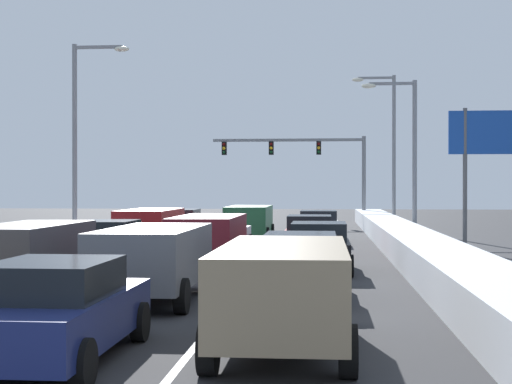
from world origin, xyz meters
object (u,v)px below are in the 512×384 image
Objects in this scene: suv_gray_center_lane_second at (154,257)px; sedan_black_right_lane_third at (319,247)px; sedan_black_left_lane_third at (109,243)px; sedan_silver_left_lane_fifth at (181,224)px; street_lamp_right_near at (407,144)px; sedan_charcoal_right_lane_second at (301,265)px; sedan_navy_center_lane_nearest at (56,310)px; roadside_sign_right at (493,148)px; street_lamp_left_mid at (82,126)px; suv_charcoal_left_lane_second at (29,250)px; sedan_white_center_lane_fourth at (223,234)px; suv_tan_right_lane_nearest at (284,287)px; sedan_silver_right_lane_fifth at (319,226)px; suv_maroon_center_lane_third at (208,236)px; suv_red_left_lane_fourth at (150,225)px; suv_green_center_lane_fifth at (249,220)px; sedan_red_right_lane_fourth at (310,235)px; traffic_light_gantry at (310,157)px; street_lamp_right_mid at (389,139)px.

sedan_black_right_lane_third is at bearing 60.68° from suv_gray_center_lane_second.
sedan_silver_left_lane_fifth is at bearing 90.03° from sedan_black_left_lane_third.
sedan_silver_left_lane_fifth is 11.63m from street_lamp_right_near.
sedan_charcoal_right_lane_second is 7.82m from sedan_navy_center_lane_nearest.
suv_gray_center_lane_second is 15.83m from roadside_sign_right.
sedan_silver_left_lane_fifth is 0.49× the size of street_lamp_left_mid.
sedan_charcoal_right_lane_second is 0.92× the size of suv_gray_center_lane_second.
sedan_black_right_lane_third and sedan_silver_left_lane_fifth have the same top height.
suv_gray_center_lane_second is 1.00× the size of suv_charcoal_left_lane_second.
sedan_silver_left_lane_fifth is (-6.40, 19.08, 0.00)m from sedan_charcoal_right_lane_second.
sedan_white_center_lane_fourth is at bearing -135.31° from street_lamp_right_near.
sedan_black_right_lane_third is at bearing -63.24° from sedan_silver_left_lane_fifth.
suv_gray_center_lane_second is (-3.22, 5.05, 0.00)m from suv_tan_right_lane_nearest.
street_lamp_left_mid is (-10.80, -1.30, 4.63)m from sedan_silver_right_lane_fifth.
sedan_black_left_lane_third is at bearing -118.34° from sedan_white_center_lane_fourth.
suv_maroon_center_lane_third and suv_red_left_lane_fourth have the same top height.
street_lamp_left_mid is at bearing -161.36° from suv_green_center_lane_fifth.
sedan_black_right_lane_third is 1.00× the size of sedan_white_center_lane_fourth.
sedan_silver_left_lane_fifth is at bearing 130.22° from sedan_red_right_lane_fourth.
sedan_charcoal_right_lane_second is 9.06m from sedan_black_left_lane_third.
suv_tan_right_lane_nearest is at bearing -63.05° from sedan_black_left_lane_third.
suv_red_left_lane_fourth is (-3.14, 20.15, 0.25)m from sedan_navy_center_lane_nearest.
suv_gray_center_lane_second is 0.89× the size of roadside_sign_right.
suv_green_center_lane_fifth is at bearing 18.64° from street_lamp_left_mid.
suv_maroon_center_lane_third is 0.45× the size of traffic_light_gantry.
sedan_navy_center_lane_nearest is 0.48× the size of street_lamp_right_mid.
suv_charcoal_left_lane_second is 0.89× the size of roadside_sign_right.
suv_green_center_lane_fifth is 0.63× the size of street_lamp_right_near.
street_lamp_right_mid reaches higher than suv_tan_right_lane_nearest.
sedan_white_center_lane_fourth and sedan_silver_left_lane_fifth have the same top height.
street_lamp_left_mid is 18.14m from roadside_sign_right.
suv_charcoal_left_lane_second is (-3.35, 7.51, 0.25)m from sedan_navy_center_lane_nearest.
suv_red_left_lane_fourth is at bearing -120.94° from suv_green_center_lane_fifth.
street_lamp_left_mid is at bearing 112.50° from suv_gray_center_lane_second.
sedan_navy_center_lane_nearest is 28.26m from street_lamp_right_near.
suv_gray_center_lane_second is at bearing -22.24° from suv_charcoal_left_lane_second.
street_lamp_right_near is at bearing 59.69° from suv_charcoal_left_lane_second.
suv_charcoal_left_lane_second is 0.54× the size of street_lamp_left_mid.
sedan_charcoal_right_lane_second is at bearing -89.29° from traffic_light_gantry.
roadside_sign_right reaches higher than sedan_silver_left_lane_fifth.
suv_gray_center_lane_second is at bearing -104.18° from street_lamp_right_mid.
suv_gray_center_lane_second is 7.20m from suv_maroon_center_lane_third.
suv_gray_center_lane_second is 19.91m from suv_green_center_lane_fifth.
traffic_light_gantry reaches higher than sedan_white_center_lane_fourth.
sedan_navy_center_lane_nearest is 1.00× the size of sedan_white_center_lane_fourth.
suv_gray_center_lane_second is at bearing -67.50° from street_lamp_left_mid.
sedan_navy_center_lane_nearest is 6.10m from suv_gray_center_lane_second.
street_lamp_right_mid is (7.90, 17.91, 4.78)m from sedan_white_center_lane_fourth.
sedan_white_center_lane_fourth is at bearing 174.37° from roadside_sign_right.
suv_green_center_lane_fifth is at bearing 160.03° from sedan_silver_right_lane_fifth.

